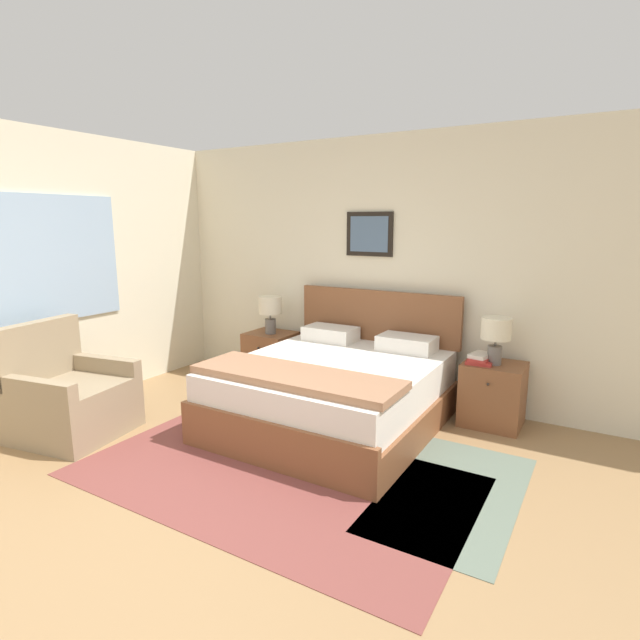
# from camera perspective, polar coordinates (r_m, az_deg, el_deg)

# --- Properties ---
(ground_plane) EXTENTS (16.00, 16.00, 0.00)m
(ground_plane) POSITION_cam_1_polar(r_m,az_deg,el_deg) (3.10, -19.02, -24.25)
(ground_plane) COLOR #99754C
(wall_back) EXTENTS (7.35, 0.09, 2.60)m
(wall_back) POSITION_cam_1_polar(r_m,az_deg,el_deg) (5.10, 7.32, 5.84)
(wall_back) COLOR beige
(wall_back) RESTS_ON ground_plane
(wall_left) EXTENTS (0.08, 5.46, 2.60)m
(wall_left) POSITION_cam_1_polar(r_m,az_deg,el_deg) (5.48, -25.08, 5.29)
(wall_left) COLOR beige
(wall_left) RESTS_ON ground_plane
(area_rug_main) EXTENTS (2.76, 1.56, 0.01)m
(area_rug_main) POSITION_cam_1_polar(r_m,az_deg,el_deg) (3.70, -5.76, -17.38)
(area_rug_main) COLOR brown
(area_rug_main) RESTS_ON ground_plane
(area_rug_bedside) EXTENTS (0.83, 1.51, 0.01)m
(area_rug_bedside) POSITION_cam_1_polar(r_m,az_deg,el_deg) (3.62, 15.01, -18.41)
(area_rug_bedside) COLOR slate
(area_rug_bedside) RESTS_ON ground_plane
(bed) EXTENTS (1.71, 1.90, 1.09)m
(bed) POSITION_cam_1_polar(r_m,az_deg,el_deg) (4.41, 1.58, -8.05)
(bed) COLOR brown
(bed) RESTS_ON ground_plane
(armchair) EXTENTS (0.92, 0.92, 0.95)m
(armchair) POSITION_cam_1_polar(r_m,az_deg,el_deg) (4.73, -26.79, -8.05)
(armchair) COLOR #998466
(armchair) RESTS_ON ground_plane
(nightstand_near_window) EXTENTS (0.51, 0.46, 0.56)m
(nightstand_near_window) POSITION_cam_1_polar(r_m,az_deg,el_deg) (5.62, -5.61, -4.24)
(nightstand_near_window) COLOR brown
(nightstand_near_window) RESTS_ON ground_plane
(nightstand_by_door) EXTENTS (0.51, 0.46, 0.56)m
(nightstand_by_door) POSITION_cam_1_polar(r_m,az_deg,el_deg) (4.68, 19.13, -8.00)
(nightstand_by_door) COLOR brown
(nightstand_by_door) RESTS_ON ground_plane
(table_lamp_near_window) EXTENTS (0.25, 0.25, 0.41)m
(table_lamp_near_window) POSITION_cam_1_polar(r_m,az_deg,el_deg) (5.47, -5.72, 1.30)
(table_lamp_near_window) COLOR slate
(table_lamp_near_window) RESTS_ON nightstand_near_window
(table_lamp_by_door) EXTENTS (0.25, 0.25, 0.41)m
(table_lamp_by_door) POSITION_cam_1_polar(r_m,az_deg,el_deg) (4.51, 19.47, -1.40)
(table_lamp_by_door) COLOR slate
(table_lamp_by_door) RESTS_ON nightstand_by_door
(book_thick_bottom) EXTENTS (0.23, 0.26, 0.03)m
(book_thick_bottom) POSITION_cam_1_polar(r_m,az_deg,el_deg) (4.58, 17.84, -4.52)
(book_thick_bottom) COLOR #B7332D
(book_thick_bottom) RESTS_ON nightstand_by_door
(book_hardcover_middle) EXTENTS (0.16, 0.26, 0.02)m
(book_hardcover_middle) POSITION_cam_1_polar(r_m,az_deg,el_deg) (4.57, 17.86, -4.20)
(book_hardcover_middle) COLOR #B7332D
(book_hardcover_middle) RESTS_ON book_thick_bottom
(book_novel_upper) EXTENTS (0.19, 0.25, 0.03)m
(book_novel_upper) POSITION_cam_1_polar(r_m,az_deg,el_deg) (4.56, 17.88, -3.85)
(book_novel_upper) COLOR silver
(book_novel_upper) RESTS_ON book_hardcover_middle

